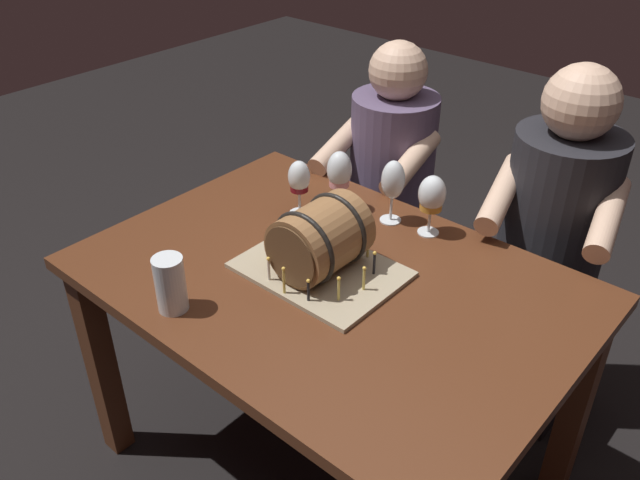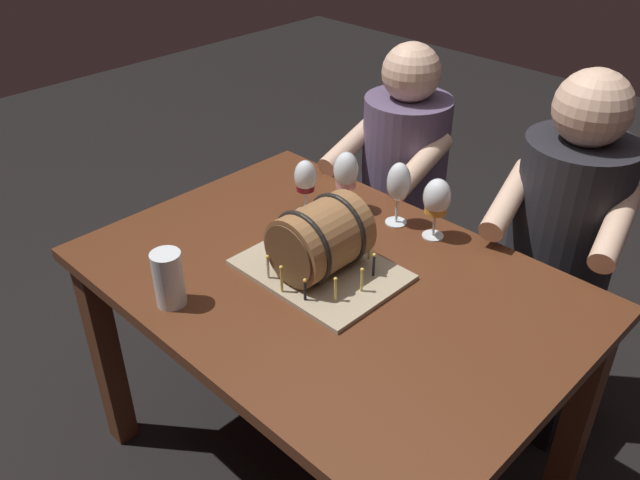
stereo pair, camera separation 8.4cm
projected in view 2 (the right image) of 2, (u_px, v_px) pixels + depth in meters
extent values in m
plane|color=black|center=(328.00, 465.00, 2.13)|extent=(8.00, 8.00, 0.00)
cube|color=#562D19|center=(329.00, 282.00, 1.73)|extent=(1.28, 0.90, 0.03)
cube|color=#562D19|center=(106.00, 354.00, 2.05)|extent=(0.07, 0.07, 0.72)
cube|color=#562D19|center=(289.00, 254.00, 2.51)|extent=(0.07, 0.07, 0.72)
cube|color=#562D19|center=(577.00, 419.00, 1.83)|extent=(0.07, 0.07, 0.72)
cube|color=tan|center=(320.00, 270.00, 1.74)|extent=(0.41, 0.31, 0.01)
cylinder|color=olive|center=(320.00, 238.00, 1.69)|extent=(0.19, 0.22, 0.19)
cylinder|color=brown|center=(287.00, 256.00, 1.62)|extent=(0.16, 0.00, 0.16)
cylinder|color=brown|center=(350.00, 222.00, 1.75)|extent=(0.16, 0.00, 0.16)
torus|color=black|center=(302.00, 248.00, 1.65)|extent=(0.20, 0.01, 0.20)
torus|color=black|center=(337.00, 229.00, 1.72)|extent=(0.20, 0.01, 0.20)
cylinder|color=#EAD666|center=(361.00, 282.00, 1.64)|extent=(0.01, 0.01, 0.06)
sphere|color=#F9C64C|center=(362.00, 270.00, 1.62)|extent=(0.01, 0.01, 0.01)
cylinder|color=black|center=(374.00, 266.00, 1.69)|extent=(0.01, 0.01, 0.06)
sphere|color=#F9C64C|center=(374.00, 255.00, 1.67)|extent=(0.01, 0.01, 0.01)
cylinder|color=#EAD666|center=(369.00, 249.00, 1.76)|extent=(0.01, 0.01, 0.06)
sphere|color=#F9C64C|center=(370.00, 238.00, 1.74)|extent=(0.01, 0.01, 0.01)
cylinder|color=#EAD666|center=(353.00, 236.00, 1.81)|extent=(0.01, 0.01, 0.07)
sphere|color=#F9C64C|center=(354.00, 224.00, 1.78)|extent=(0.01, 0.01, 0.01)
cylinder|color=black|center=(333.00, 230.00, 1.83)|extent=(0.01, 0.01, 0.07)
sphere|color=#F9C64C|center=(333.00, 217.00, 1.81)|extent=(0.01, 0.01, 0.01)
cylinder|color=#D64C47|center=(303.00, 230.00, 1.83)|extent=(0.01, 0.01, 0.07)
sphere|color=#F9C64C|center=(303.00, 217.00, 1.81)|extent=(0.01, 0.01, 0.01)
cylinder|color=silver|center=(286.00, 236.00, 1.81)|extent=(0.01, 0.01, 0.06)
sphere|color=#F9C64C|center=(285.00, 225.00, 1.79)|extent=(0.01, 0.01, 0.01)
cylinder|color=#EAD666|center=(270.00, 248.00, 1.76)|extent=(0.01, 0.01, 0.06)
sphere|color=#F9C64C|center=(269.00, 236.00, 1.74)|extent=(0.01, 0.01, 0.01)
cylinder|color=silver|center=(268.00, 268.00, 1.68)|extent=(0.01, 0.01, 0.06)
sphere|color=#F9C64C|center=(267.00, 257.00, 1.67)|extent=(0.01, 0.01, 0.01)
cylinder|color=#EAD666|center=(282.00, 281.00, 1.63)|extent=(0.01, 0.01, 0.07)
sphere|color=#F9C64C|center=(281.00, 267.00, 1.61)|extent=(0.01, 0.01, 0.01)
cylinder|color=black|center=(305.00, 291.00, 1.61)|extent=(0.01, 0.01, 0.05)
sphere|color=#F9C64C|center=(305.00, 280.00, 1.59)|extent=(0.01, 0.01, 0.01)
cylinder|color=#EAD666|center=(335.00, 291.00, 1.61)|extent=(0.01, 0.01, 0.06)
sphere|color=#F9C64C|center=(336.00, 279.00, 1.59)|extent=(0.01, 0.01, 0.01)
cylinder|color=white|center=(396.00, 222.00, 1.95)|extent=(0.06, 0.06, 0.00)
cylinder|color=white|center=(397.00, 211.00, 1.93)|extent=(0.01, 0.01, 0.07)
ellipsoid|color=white|center=(399.00, 182.00, 1.88)|extent=(0.07, 0.07, 0.12)
cylinder|color=white|center=(306.00, 212.00, 2.00)|extent=(0.06, 0.06, 0.00)
cylinder|color=white|center=(306.00, 202.00, 1.98)|extent=(0.01, 0.01, 0.07)
ellipsoid|color=white|center=(305.00, 176.00, 1.93)|extent=(0.07, 0.07, 0.10)
cylinder|color=maroon|center=(305.00, 183.00, 1.95)|extent=(0.05, 0.05, 0.04)
cylinder|color=white|center=(433.00, 236.00, 1.89)|extent=(0.06, 0.06, 0.00)
cylinder|color=white|center=(434.00, 224.00, 1.87)|extent=(0.01, 0.01, 0.07)
ellipsoid|color=white|center=(437.00, 197.00, 1.82)|extent=(0.08, 0.08, 0.11)
cylinder|color=#C6842D|center=(436.00, 207.00, 1.84)|extent=(0.06, 0.06, 0.04)
cylinder|color=white|center=(345.00, 209.00, 2.02)|extent=(0.06, 0.06, 0.00)
cylinder|color=white|center=(345.00, 198.00, 2.00)|extent=(0.01, 0.01, 0.07)
ellipsoid|color=white|center=(346.00, 170.00, 1.95)|extent=(0.07, 0.07, 0.11)
cylinder|color=pink|center=(346.00, 180.00, 1.96)|extent=(0.06, 0.06, 0.04)
cylinder|color=white|center=(169.00, 279.00, 1.59)|extent=(0.07, 0.07, 0.15)
cylinder|color=#C6842D|center=(170.00, 285.00, 1.60)|extent=(0.07, 0.07, 0.11)
cylinder|color=white|center=(167.00, 265.00, 1.57)|extent=(0.07, 0.07, 0.01)
cube|color=#372D40|center=(396.00, 278.00, 2.61)|extent=(0.34, 0.32, 0.45)
cylinder|color=#5B4C6B|center=(404.00, 168.00, 2.35)|extent=(0.34, 0.34, 0.52)
sphere|color=beige|center=(411.00, 72.00, 2.16)|extent=(0.20, 0.20, 0.20)
cylinder|color=beige|center=(421.00, 165.00, 2.13)|extent=(0.11, 0.31, 0.14)
cylinder|color=beige|center=(352.00, 144.00, 2.27)|extent=(0.11, 0.31, 0.14)
cube|color=black|center=(535.00, 353.00, 2.25)|extent=(0.34, 0.32, 0.45)
cylinder|color=#232328|center=(565.00, 227.00, 1.98)|extent=(0.39, 0.39, 0.56)
sphere|color=beige|center=(593.00, 108.00, 1.77)|extent=(0.21, 0.21, 0.21)
cylinder|color=beige|center=(616.00, 227.00, 1.75)|extent=(0.14, 0.32, 0.14)
cylinder|color=beige|center=(509.00, 199.00, 1.88)|extent=(0.14, 0.32, 0.14)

